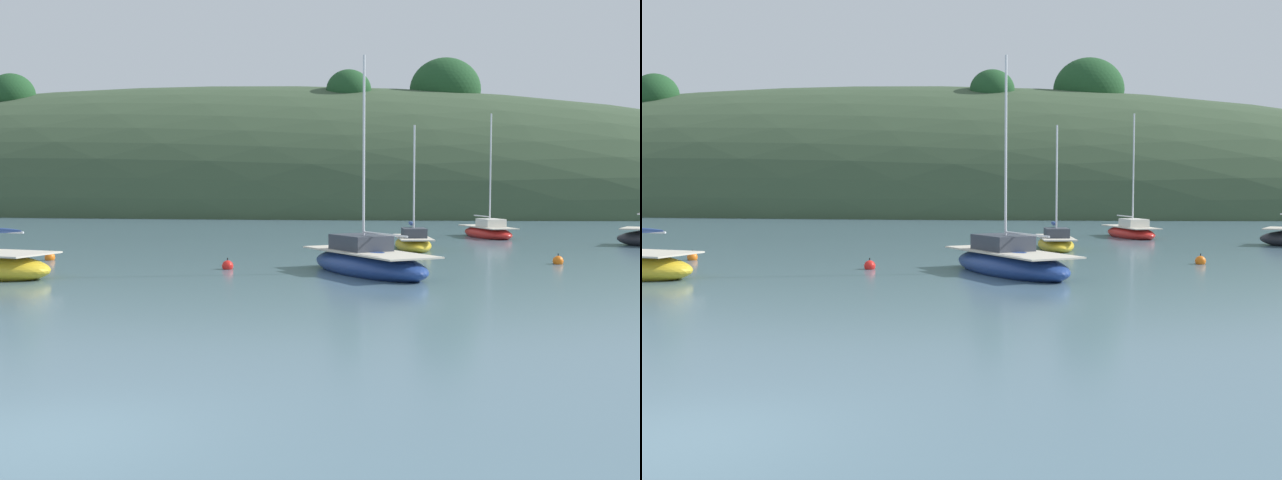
% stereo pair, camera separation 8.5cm
% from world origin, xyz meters
% --- Properties ---
extents(ground_plane, '(400.00, 400.00, 0.00)m').
position_xyz_m(ground_plane, '(0.00, 0.00, 0.00)').
color(ground_plane, slate).
extents(far_shoreline_hill, '(150.00, 36.00, 30.14)m').
position_xyz_m(far_shoreline_hill, '(-24.94, 78.12, 0.05)').
color(far_shoreline_hill, '#384C33').
rests_on(far_shoreline_hill, ground).
extents(sailboat_teal_outer, '(2.60, 5.32, 6.33)m').
position_xyz_m(sailboat_teal_outer, '(2.73, 30.95, 0.33)').
color(sailboat_teal_outer, gold).
rests_on(sailboat_teal_outer, ground).
extents(sailboat_navy_dinghy, '(3.85, 5.77, 7.61)m').
position_xyz_m(sailboat_navy_dinghy, '(6.63, 40.42, 0.35)').
color(sailboat_navy_dinghy, red).
rests_on(sailboat_navy_dinghy, ground).
extents(sailboat_cream_ketch, '(6.10, 6.92, 8.20)m').
position_xyz_m(sailboat_cream_ketch, '(1.80, 19.82, 0.41)').
color(sailboat_cream_ketch, navy).
rests_on(sailboat_cream_ketch, ground).
extents(mooring_buoy_inner, '(0.44, 0.44, 0.54)m').
position_xyz_m(mooring_buoy_inner, '(-12.24, 22.47, 0.12)').
color(mooring_buoy_inner, orange).
rests_on(mooring_buoy_inner, ground).
extents(mooring_buoy_outer, '(0.44, 0.44, 0.54)m').
position_xyz_m(mooring_buoy_outer, '(-3.69, 20.38, 0.12)').
color(mooring_buoy_outer, red).
rests_on(mooring_buoy_outer, ground).
extents(mooring_buoy_channel, '(0.44, 0.44, 0.54)m').
position_xyz_m(mooring_buoy_channel, '(9.05, 24.66, 0.12)').
color(mooring_buoy_channel, orange).
rests_on(mooring_buoy_channel, ground).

